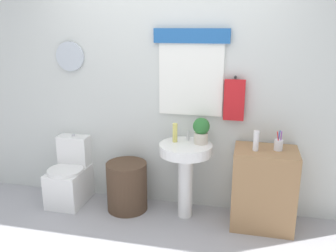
{
  "coord_description": "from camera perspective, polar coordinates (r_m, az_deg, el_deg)",
  "views": [
    {
      "loc": [
        0.83,
        -2.41,
        1.91
      ],
      "look_at": [
        0.08,
        0.8,
        0.97
      ],
      "focal_mm": 38.12,
      "sensor_mm": 36.0,
      "label": 1
    }
  ],
  "objects": [
    {
      "name": "soap_bottle",
      "position": [
        3.54,
        1.12,
        -1.08
      ],
      "size": [
        0.05,
        0.05,
        0.19
      ],
      "primitive_type": "cylinder",
      "color": "#DBD166",
      "rests_on": "pedestal_sink"
    },
    {
      "name": "pedestal_sink",
      "position": [
        3.56,
        2.83,
        -5.8
      ],
      "size": [
        0.53,
        0.53,
        0.78
      ],
      "color": "white",
      "rests_on": "ground_plane"
    },
    {
      "name": "laundry_hamper",
      "position": [
        3.85,
        -6.57,
        -9.54
      ],
      "size": [
        0.43,
        0.43,
        0.52
      ],
      "primitive_type": "cylinder",
      "color": "#4C3828",
      "rests_on": "ground_plane"
    },
    {
      "name": "back_wall",
      "position": [
        3.7,
        0.08,
        6.52
      ],
      "size": [
        4.4,
        0.18,
        2.6
      ],
      "color": "silver",
      "rests_on": "ground_plane"
    },
    {
      "name": "potted_plant",
      "position": [
        3.49,
        5.34,
        -0.62
      ],
      "size": [
        0.17,
        0.17,
        0.26
      ],
      "color": "beige",
      "rests_on": "pedestal_sink"
    },
    {
      "name": "toothbrush_cup",
      "position": [
        3.46,
        17.25,
        -2.87
      ],
      "size": [
        0.08,
        0.08,
        0.19
      ],
      "color": "silver",
      "rests_on": "wooden_cabinet"
    },
    {
      "name": "lotion_bottle",
      "position": [
        3.38,
        13.9,
        -2.31
      ],
      "size": [
        0.05,
        0.05,
        0.19
      ],
      "primitive_type": "cylinder",
      "color": "white",
      "rests_on": "wooden_cabinet"
    },
    {
      "name": "wooden_cabinet",
      "position": [
        3.6,
        15.03,
        -9.58
      ],
      "size": [
        0.59,
        0.44,
        0.78
      ],
      "primitive_type": "cube",
      "color": "#9E754C",
      "rests_on": "ground_plane"
    },
    {
      "name": "toilet",
      "position": [
        4.13,
        -15.35,
        -7.9
      ],
      "size": [
        0.38,
        0.51,
        0.74
      ],
      "color": "white",
      "rests_on": "ground_plane"
    },
    {
      "name": "faucet",
      "position": [
        3.6,
        3.22,
        -1.57
      ],
      "size": [
        0.03,
        0.03,
        0.1
      ],
      "primitive_type": "cylinder",
      "color": "silver",
      "rests_on": "pedestal_sink"
    }
  ]
}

